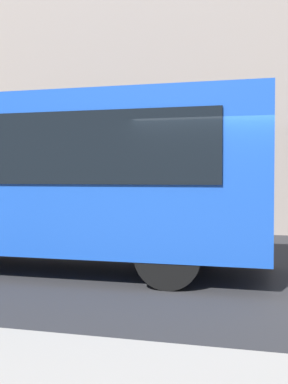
{
  "coord_description": "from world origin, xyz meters",
  "views": [
    {
      "loc": [
        -0.72,
        7.76,
        1.67
      ],
      "look_at": [
        1.5,
        -0.6,
        1.39
      ],
      "focal_mm": 45.14,
      "sensor_mm": 36.0,
      "label": 1
    }
  ],
  "objects": [
    {
      "name": "building_facade_far",
      "position": [
        -0.02,
        -6.8,
        5.99
      ],
      "size": [
        28.0,
        1.55,
        12.0
      ],
      "color": "gray",
      "rests_on": "ground_plane"
    },
    {
      "name": "red_bus",
      "position": [
        3.77,
        -0.26,
        1.68
      ],
      "size": [
        9.05,
        2.54,
        3.08
      ],
      "color": "#1947AD",
      "rests_on": "ground_plane"
    },
    {
      "name": "ground_plane",
      "position": [
        0.0,
        0.0,
        0.0
      ],
      "size": [
        60.0,
        60.0,
        0.0
      ],
      "primitive_type": "plane",
      "color": "#2B2B2D"
    }
  ]
}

